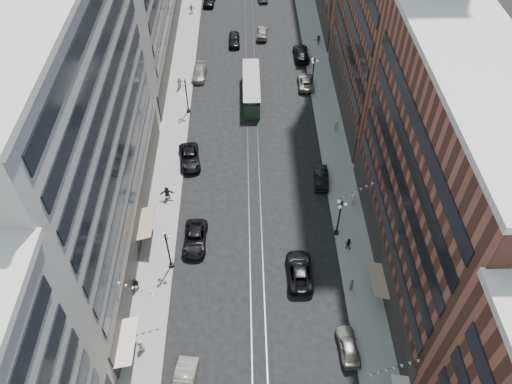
{
  "coord_description": "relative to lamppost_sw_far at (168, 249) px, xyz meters",
  "views": [
    {
      "loc": [
        -0.82,
        -3.28,
        44.86
      ],
      "look_at": [
        0.09,
        34.16,
        5.0
      ],
      "focal_mm": 35.0,
      "sensor_mm": 36.0,
      "label": 1
    }
  ],
  "objects": [
    {
      "name": "pedestrian_9",
      "position": [
        20.85,
        44.95,
        -2.1
      ],
      "size": [
        1.18,
        0.86,
        1.69
      ],
      "primitive_type": "imported",
      "rotation": [
        0.0,
        0.0,
        -0.42
      ],
      "color": "black",
      "rests_on": "sidewalk_east"
    },
    {
      "name": "pedestrian_5",
      "position": [
        -1.35,
        9.97,
        -2.03
      ],
      "size": [
        1.75,
        0.7,
        1.84
      ],
      "primitive_type": "imported",
      "rotation": [
        0.0,
        0.0,
        0.12
      ],
      "color": "black",
      "rests_on": "sidewalk_west"
    },
    {
      "name": "pedestrian_extra_0",
      "position": [
        -1.79,
        32.78,
        -2.02
      ],
      "size": [
        0.77,
        0.81,
        1.86
      ],
      "primitive_type": "imported",
      "rotation": [
        0.0,
        0.0,
        4.05
      ],
      "color": "#B4A695",
      "rests_on": "sidewalk_west"
    },
    {
      "name": "ground",
      "position": [
        9.2,
        32.0,
        -3.1
      ],
      "size": [
        220.0,
        220.0,
        0.0
      ],
      "primitive_type": "plane",
      "color": "black",
      "rests_on": "ground"
    },
    {
      "name": "pedestrian_extra_2",
      "position": [
        -1.47,
        56.89,
        -2.17
      ],
      "size": [
        1.46,
        0.53,
        1.54
      ],
      "primitive_type": "imported",
      "rotation": [
        0.0,
        0.0,
        6.37
      ],
      "color": "#B3A994",
      "rests_on": "sidewalk_west"
    },
    {
      "name": "sidewalk_east",
      "position": [
        20.2,
        42.0,
        -3.02
      ],
      "size": [
        4.0,
        180.0,
        0.15
      ],
      "primitive_type": "cube",
      "color": "gray",
      "rests_on": "ground"
    },
    {
      "name": "sidewalk_west",
      "position": [
        -1.8,
        42.0,
        -3.02
      ],
      "size": [
        4.0,
        180.0,
        0.15
      ],
      "primitive_type": "cube",
      "color": "gray",
      "rests_on": "ground"
    },
    {
      "name": "lamppost_se_mid",
      "position": [
        18.4,
        32.0,
        0.0
      ],
      "size": [
        1.03,
        1.14,
        5.52
      ],
      "color": "black",
      "rests_on": "sidewalk_east"
    },
    {
      "name": "rail_west",
      "position": [
        8.5,
        42.0,
        -3.09
      ],
      "size": [
        0.12,
        180.0,
        0.02
      ],
      "primitive_type": "cube",
      "color": "#2D2D33",
      "rests_on": "ground"
    },
    {
      "name": "rail_east",
      "position": [
        9.9,
        42.0,
        -3.09
      ],
      "size": [
        0.12,
        180.0,
        0.02
      ],
      "primitive_type": "cube",
      "color": "#2D2D33",
      "rests_on": "ground"
    },
    {
      "name": "lamppost_sw_far",
      "position": [
        0.0,
        0.0,
        0.0
      ],
      "size": [
        1.03,
        1.14,
        5.52
      ],
      "color": "black",
      "rests_on": "sidewalk_west"
    },
    {
      "name": "pedestrian_8",
      "position": [
        20.68,
        22.11,
        -2.01
      ],
      "size": [
        0.7,
        0.47,
        1.87
      ],
      "primitive_type": "imported",
      "rotation": [
        0.0,
        0.0,
        3.1
      ],
      "color": "#ABA48D",
      "rests_on": "sidewalk_east"
    },
    {
      "name": "car_4",
      "position": [
        17.6,
        -9.96,
        -2.34
      ],
      "size": [
        2.06,
        4.54,
        1.51
      ],
      "primitive_type": "imported",
      "rotation": [
        0.0,
        0.0,
        3.2
      ],
      "color": "#67655B",
      "rests_on": "ground"
    },
    {
      "name": "streetcar",
      "position": [
        9.2,
        30.51,
        -1.67
      ],
      "size": [
        2.47,
        11.18,
        3.09
      ],
      "color": "#253B28",
      "rests_on": "ground"
    },
    {
      "name": "car_11",
      "position": [
        17.6,
        33.25,
        -2.4
      ],
      "size": [
        2.39,
        5.04,
        1.39
      ],
      "primitive_type": "imported",
      "rotation": [
        0.0,
        0.0,
        3.13
      ],
      "color": "slate",
      "rests_on": "ground"
    },
    {
      "name": "car_extra_2",
      "position": [
        11.4,
        48.22,
        -2.29
      ],
      "size": [
        2.29,
        4.87,
        1.61
      ],
      "primitive_type": "imported",
      "rotation": [
        0.0,
        0.0,
        3.06
      ],
      "color": "gray",
      "rests_on": "ground"
    },
    {
      "name": "pedestrian_7",
      "position": [
        19.36,
        1.93,
        -2.16
      ],
      "size": [
        0.86,
        0.66,
        1.56
      ],
      "primitive_type": "imported",
      "rotation": [
        0.0,
        0.0,
        2.77
      ],
      "color": "black",
      "rests_on": "sidewalk_east"
    },
    {
      "name": "car_12",
      "position": [
        17.6,
        41.23,
        -2.25
      ],
      "size": [
        2.53,
        5.9,
        1.69
      ],
      "primitive_type": "imported",
      "rotation": [
        0.0,
        0.0,
        3.17
      ],
      "color": "black",
      "rests_on": "ground"
    },
    {
      "name": "car_8",
      "position": [
        1.11,
        36.04,
        -2.36
      ],
      "size": [
        2.37,
        5.18,
        1.47
      ],
      "primitive_type": "imported",
      "rotation": [
        0.0,
        0.0,
        -0.06
      ],
      "color": "slate",
      "rests_on": "ground"
    },
    {
      "name": "pedestrian_extra_1",
      "position": [
        20.96,
        8.56,
        -2.13
      ],
      "size": [
        1.03,
        1.08,
        1.63
      ],
      "primitive_type": "imported",
      "rotation": [
        0.0,
        0.0,
        3.99
      ],
      "color": "#B9AA99",
      "rests_on": "sidewalk_east"
    },
    {
      "name": "car_2",
      "position": [
        2.4,
        3.15,
        -2.34
      ],
      "size": [
        2.67,
        5.54,
        1.52
      ],
      "primitive_type": "imported",
      "rotation": [
        0.0,
        0.0,
        -0.03
      ],
      "color": "black",
      "rests_on": "ground"
    },
    {
      "name": "building_east_mid",
      "position": [
        26.2,
        -0.0,
        8.9
      ],
      "size": [
        8.0,
        30.0,
        24.0
      ],
      "primitive_type": "cube",
      "color": "brown",
      "rests_on": "ground"
    },
    {
      "name": "building_west_mid",
      "position": [
        -7.8,
        5.0,
        10.9
      ],
      "size": [
        8.0,
        36.0,
        28.0
      ],
      "primitive_type": "cube",
      "color": "#A49D91",
      "rests_on": "ground"
    },
    {
      "name": "pedestrian_2",
      "position": [
        -3.3,
        -2.8,
        -2.11
      ],
      "size": [
        0.86,
        0.54,
        1.68
      ],
      "primitive_type": "imported",
      "rotation": [
        0.0,
        0.0,
        -0.12
      ],
      "color": "black",
      "rests_on": "sidewalk_west"
    },
    {
      "name": "car_extra_1",
      "position": [
        13.7,
        -1.44,
        -2.31
      ],
      "size": [
        2.61,
        5.66,
        1.57
      ],
      "primitive_type": "imported",
      "rotation": [
        0.0,
        0.0,
        3.14
      ],
      "color": "black",
      "rests_on": "ground"
    },
    {
      "name": "car_13",
      "position": [
        6.55,
        45.9,
        -2.3
      ],
      "size": [
        1.93,
        4.67,
        1.58
      ],
      "primitive_type": "imported",
      "rotation": [
        0.0,
        0.0,
        0.01
      ],
      "color": "black",
      "rests_on": "ground"
    },
    {
      "name": "pedestrian_6",
      "position": [
        -1.68,
        33.39,
        -2.17
      ],
      "size": [
        0.94,
        0.49,
        1.56
      ],
      "primitive_type": "imported",
      "rotation": [
        0.0,
        0.0,
        3.22
      ],
      "color": "#A39587",
      "rests_on": "sidewalk_west"
    },
    {
      "name": "pedestrian_1",
      "position": [
        -1.88,
        -9.52,
        -2.15
      ],
      "size": [
        0.83,
        0.51,
        1.6
      ],
      "primitive_type": "imported",
      "rotation": [
        0.0,
        0.0,
        3.03
      ],
      "color": "#B7AD98",
      "rests_on": "sidewalk_west"
    },
    {
      "name": "car_10",
      "position": [
        17.6,
        12.5,
        -2.32
      ],
      "size": [
        1.97,
        4.8,
        1.55
      ],
      "primitive_type": "imported",
      "rotation": [
        0.0,
        0.0,
        3.07
      ],
      "color": "black",
      "rests_on": "ground"
    },
    {
      "name": "pedestrian_4",
      "position": [
        18.87,
        -3.4,
        -2.08
      ],
      "size": [
        0.66,
        1.09,
        1.73
      ],
      "primitive_type": "imported",
      "rotation": [
        0.0,
        0.0,
        1.36
      ],
      "color": "#A6A089",
      "rests_on": "sidewalk_east"
    },
    {
      "name": "lamppost_sw_mid",
      "position": [
        0.0,
        27.0,
        0.0
      ],
      "size": [
        1.03,
        1.14,
        5.52
      ],
      "color": "black",
      "rests_on": "sidewalk_west"
    },
    {
      "name": "car_7",
      "position": [
        0.91,
        16.47,
        -2.33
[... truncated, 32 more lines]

